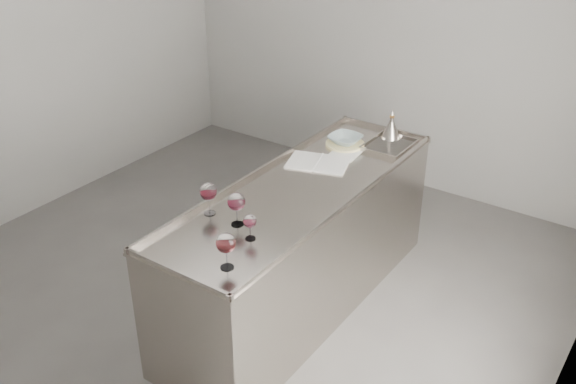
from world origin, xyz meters
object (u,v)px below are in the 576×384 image
Objects in this scene: wine_glass_right at (226,244)px; counter at (301,247)px; wine_glass_small at (250,222)px; ceramic_bowl at (345,139)px; wine_glass_left at (208,192)px; notebook at (318,163)px; wine_glass_middle at (236,203)px; wine_funnel at (391,129)px.

counter is at bearing 100.31° from wine_glass_right.
wine_glass_right is 0.31m from wine_glass_small.
counter is 11.47× the size of wine_glass_right.
ceramic_bowl is at bearing 98.45° from wine_glass_small.
wine_glass_right is (0.45, -0.38, 0.00)m from wine_glass_left.
wine_glass_right reaches higher than notebook.
wine_glass_right is 1.77m from ceramic_bowl.
wine_glass_middle is 0.43× the size of notebook.
wine_glass_small is at bearing -81.55° from ceramic_bowl.
wine_glass_middle reaches higher than counter.
wine_glass_left is at bearing 178.72° from wine_glass_middle.
wine_glass_small is 1.09m from notebook.
notebook is (-0.05, 0.98, -0.14)m from wine_glass_middle.
ceramic_bowl is (0.17, 1.36, -0.10)m from wine_glass_left.
wine_funnel is at bearing 77.26° from wine_glass_left.
ceramic_bowl is at bearing 98.19° from counter.
wine_glass_middle is 1.00× the size of wine_glass_right.
wine_glass_right is 2.07m from wine_funnel.
ceramic_bowl is at bearing 92.25° from wine_glass_middle.
wine_glass_middle reaches higher than ceramic_bowl.
wine_glass_left is 1.32× the size of wine_glass_small.
wine_funnel is at bearing 84.58° from wine_glass_middle.
wine_funnel is (0.38, 1.68, -0.08)m from wine_glass_left.
wine_glass_left is 0.42× the size of notebook.
wine_glass_right is at bearing -80.60° from ceramic_bowl.
wine_glass_right is at bearing -40.12° from wine_glass_left.
wine_funnel is at bearing 54.95° from notebook.
wine_glass_right is (0.23, -0.38, 0.00)m from wine_glass_middle.
counter is 11.50× the size of wine_glass_middle.
wine_glass_small is 0.69× the size of wine_funnel.
wine_funnel is (0.11, 1.08, 0.54)m from counter.
notebook is at bearing 101.44° from wine_glass_small.
notebook is 2.04× the size of ceramic_bowl.
wine_glass_middle is 1.36m from ceramic_bowl.
wine_glass_small is at bearing -26.60° from wine_glass_middle.
wine_glass_right is 1.34× the size of wine_glass_small.
wine_glass_right is at bearing -79.69° from counter.
wine_glass_middle is 0.18m from wine_glass_small.
wine_glass_middle is 0.45m from wine_glass_right.
wine_glass_left is 1.37m from ceramic_bowl.
wine_glass_left is at bearing -102.74° from wine_funnel.
notebook is at bearing 106.32° from counter.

